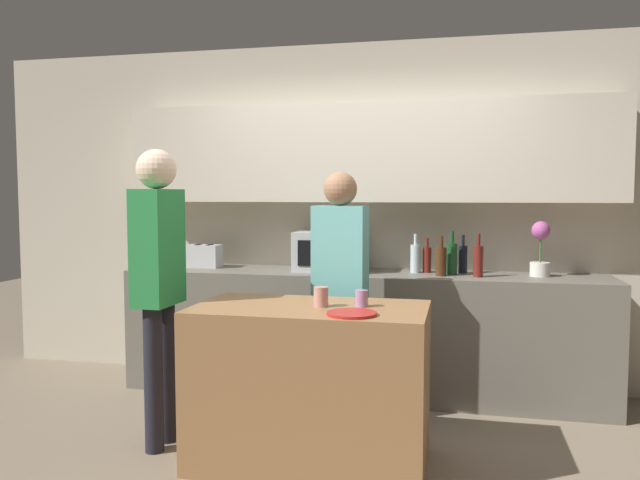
{
  "coord_description": "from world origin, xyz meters",
  "views": [
    {
      "loc": [
        0.72,
        -3.23,
        1.51
      ],
      "look_at": [
        -0.09,
        0.34,
        1.24
      ],
      "focal_mm": 35.0,
      "sensor_mm": 36.0,
      "label": 1
    }
  ],
  "objects": [
    {
      "name": "ground_plane",
      "position": [
        0.0,
        0.0,
        0.0
      ],
      "size": [
        14.0,
        14.0,
        0.0
      ],
      "primitive_type": "plane",
      "color": "#7F705B"
    },
    {
      "name": "back_wall",
      "position": [
        0.0,
        1.66,
        1.54
      ],
      "size": [
        6.4,
        0.4,
        2.7
      ],
      "color": "beige",
      "rests_on": "ground_plane"
    },
    {
      "name": "back_counter",
      "position": [
        0.0,
        1.39,
        0.46
      ],
      "size": [
        3.6,
        0.62,
        0.92
      ],
      "color": "#6B665B",
      "rests_on": "ground_plane"
    },
    {
      "name": "kitchen_island",
      "position": [
        -0.09,
        0.09,
        0.45
      ],
      "size": [
        1.29,
        0.71,
        0.89
      ],
      "color": "#996B42",
      "rests_on": "ground_plane"
    },
    {
      "name": "microwave",
      "position": [
        -0.25,
        1.44,
        1.07
      ],
      "size": [
        0.52,
        0.39,
        0.3
      ],
      "color": "#B7BABC",
      "rests_on": "back_counter"
    },
    {
      "name": "toaster",
      "position": [
        -1.29,
        1.44,
        1.01
      ],
      "size": [
        0.26,
        0.16,
        0.18
      ],
      "color": "silver",
      "rests_on": "back_counter"
    },
    {
      "name": "potted_plant",
      "position": [
        1.28,
        1.44,
        1.12
      ],
      "size": [
        0.14,
        0.14,
        0.39
      ],
      "color": "silver",
      "rests_on": "back_counter"
    },
    {
      "name": "bottle_0",
      "position": [
        0.4,
        1.46,
        1.03
      ],
      "size": [
        0.08,
        0.08,
        0.29
      ],
      "color": "silver",
      "rests_on": "back_counter"
    },
    {
      "name": "bottle_1",
      "position": [
        0.48,
        1.48,
        1.02
      ],
      "size": [
        0.06,
        0.06,
        0.26
      ],
      "color": "maroon",
      "rests_on": "back_counter"
    },
    {
      "name": "bottle_2",
      "position": [
        0.59,
        1.31,
        1.03
      ],
      "size": [
        0.08,
        0.08,
        0.29
      ],
      "color": "#472814",
      "rests_on": "back_counter"
    },
    {
      "name": "bottle_3",
      "position": [
        0.66,
        1.41,
        1.04
      ],
      "size": [
        0.08,
        0.08,
        0.32
      ],
      "color": "#194723",
      "rests_on": "back_counter"
    },
    {
      "name": "bottle_4",
      "position": [
        0.74,
        1.51,
        1.03
      ],
      "size": [
        0.07,
        0.07,
        0.29
      ],
      "color": "black",
      "rests_on": "back_counter"
    },
    {
      "name": "bottle_5",
      "position": [
        0.85,
        1.31,
        1.04
      ],
      "size": [
        0.07,
        0.07,
        0.31
      ],
      "color": "maroon",
      "rests_on": "back_counter"
    },
    {
      "name": "plate_on_island",
      "position": [
        0.18,
        -0.11,
        0.9
      ],
      "size": [
        0.26,
        0.26,
        0.01
      ],
      "color": "red",
      "rests_on": "kitchen_island"
    },
    {
      "name": "cup_0",
      "position": [
        0.2,
        0.14,
        0.94
      ],
      "size": [
        0.07,
        0.07,
        0.09
      ],
      "color": "#A97BAA",
      "rests_on": "kitchen_island"
    },
    {
      "name": "cup_1",
      "position": [
        -0.02,
        0.09,
        0.95
      ],
      "size": [
        0.08,
        0.08,
        0.11
      ],
      "color": "tan",
      "rests_on": "kitchen_island"
    },
    {
      "name": "person_left",
      "position": [
        -1.01,
        0.12,
        1.07
      ],
      "size": [
        0.23,
        0.34,
        1.77
      ],
      "rotation": [
        0.0,
        0.0,
        -1.6
      ],
      "color": "black",
      "rests_on": "ground_plane"
    },
    {
      "name": "person_center",
      "position": [
        -0.03,
        0.71,
        0.98
      ],
      "size": [
        0.35,
        0.22,
        1.65
      ],
      "rotation": [
        0.0,
        0.0,
        -3.23
      ],
      "color": "black",
      "rests_on": "ground_plane"
    }
  ]
}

